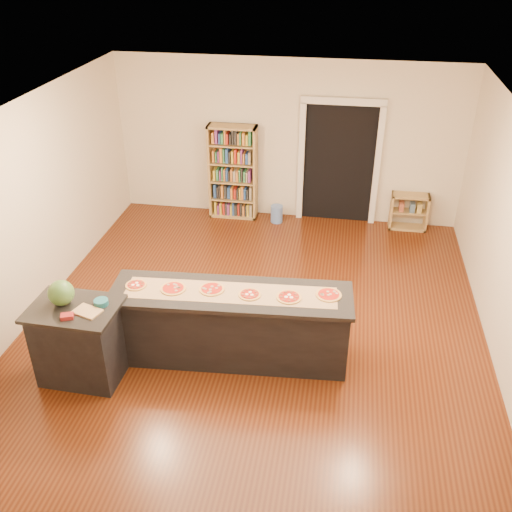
% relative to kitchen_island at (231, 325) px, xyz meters
% --- Properties ---
extents(room, '(6.00, 7.00, 2.80)m').
position_rel_kitchen_island_xyz_m(room, '(0.17, 0.57, 0.93)').
color(room, beige).
rests_on(room, ground).
extents(doorway, '(1.40, 0.09, 2.21)m').
position_rel_kitchen_island_xyz_m(doorway, '(1.07, 4.04, 0.73)').
color(doorway, black).
rests_on(doorway, room).
extents(kitchen_island, '(2.83, 0.77, 0.93)m').
position_rel_kitchen_island_xyz_m(kitchen_island, '(0.00, 0.00, 0.00)').
color(kitchen_island, black).
rests_on(kitchen_island, ground).
extents(side_counter, '(0.99, 0.72, 0.97)m').
position_rel_kitchen_island_xyz_m(side_counter, '(-1.64, -0.63, 0.02)').
color(side_counter, black).
rests_on(side_counter, ground).
extents(bookshelf, '(0.85, 0.30, 1.69)m').
position_rel_kitchen_island_xyz_m(bookshelf, '(-0.77, 3.87, 0.37)').
color(bookshelf, tan).
rests_on(bookshelf, ground).
extents(low_shelf, '(0.64, 0.27, 0.64)m').
position_rel_kitchen_island_xyz_m(low_shelf, '(2.34, 3.89, -0.15)').
color(low_shelf, tan).
rests_on(low_shelf, ground).
extents(waste_bin, '(0.21, 0.21, 0.31)m').
position_rel_kitchen_island_xyz_m(waste_bin, '(0.04, 3.75, -0.32)').
color(waste_bin, '#5A7FCA').
rests_on(waste_bin, ground).
extents(kraft_paper, '(2.48, 0.61, 0.00)m').
position_rel_kitchen_island_xyz_m(kraft_paper, '(0.00, -0.00, 0.47)').
color(kraft_paper, olive).
rests_on(kraft_paper, kitchen_island).
extents(watermelon, '(0.29, 0.29, 0.29)m').
position_rel_kitchen_island_xyz_m(watermelon, '(-1.78, -0.59, 0.65)').
color(watermelon, '#144214').
rests_on(watermelon, side_counter).
extents(cutting_board, '(0.34, 0.28, 0.02)m').
position_rel_kitchen_island_xyz_m(cutting_board, '(-1.45, -0.69, 0.51)').
color(cutting_board, tan).
rests_on(cutting_board, side_counter).
extents(package_red, '(0.16, 0.14, 0.05)m').
position_rel_kitchen_island_xyz_m(package_red, '(-1.61, -0.83, 0.53)').
color(package_red, maroon).
rests_on(package_red, side_counter).
extents(package_teal, '(0.16, 0.16, 0.06)m').
position_rel_kitchen_island_xyz_m(package_teal, '(-1.35, -0.53, 0.53)').
color(package_teal, '#195966').
rests_on(package_teal, side_counter).
extents(pizza_a, '(0.27, 0.27, 0.02)m').
position_rel_kitchen_island_xyz_m(pizza_a, '(-1.13, -0.05, 0.48)').
color(pizza_a, tan).
rests_on(pizza_a, kitchen_island).
extents(pizza_b, '(0.29, 0.29, 0.02)m').
position_rel_kitchen_island_xyz_m(pizza_b, '(-0.68, -0.04, 0.48)').
color(pizza_b, tan).
rests_on(pizza_b, kitchen_island).
extents(pizza_c, '(0.32, 0.32, 0.02)m').
position_rel_kitchen_island_xyz_m(pizza_c, '(-0.23, 0.02, 0.48)').
color(pizza_c, tan).
rests_on(pizza_c, kitchen_island).
extents(pizza_d, '(0.27, 0.27, 0.02)m').
position_rel_kitchen_island_xyz_m(pizza_d, '(0.23, -0.02, 0.48)').
color(pizza_d, tan).
rests_on(pizza_d, kitchen_island).
extents(pizza_e, '(0.29, 0.29, 0.02)m').
position_rel_kitchen_island_xyz_m(pizza_e, '(0.68, 0.00, 0.48)').
color(pizza_e, tan).
rests_on(pizza_e, kitchen_island).
extents(pizza_f, '(0.30, 0.30, 0.02)m').
position_rel_kitchen_island_xyz_m(pizza_f, '(1.13, 0.13, 0.48)').
color(pizza_f, tan).
rests_on(pizza_f, kitchen_island).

